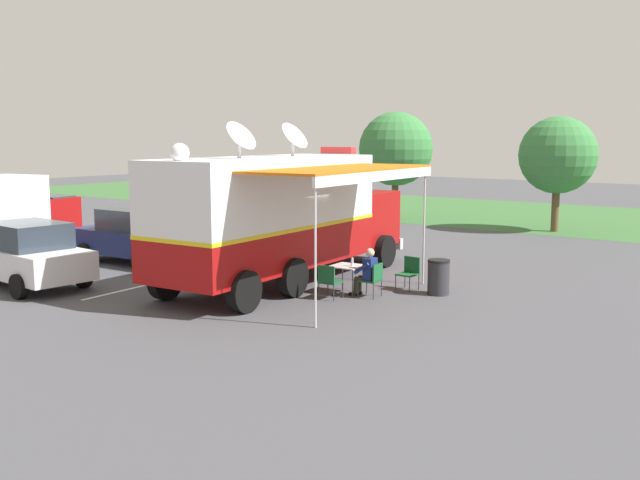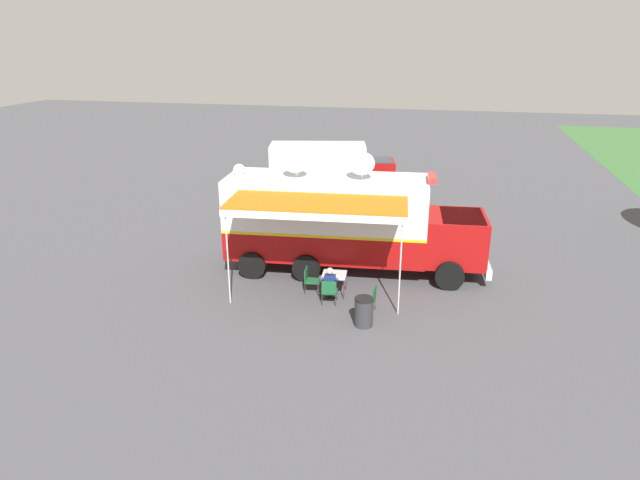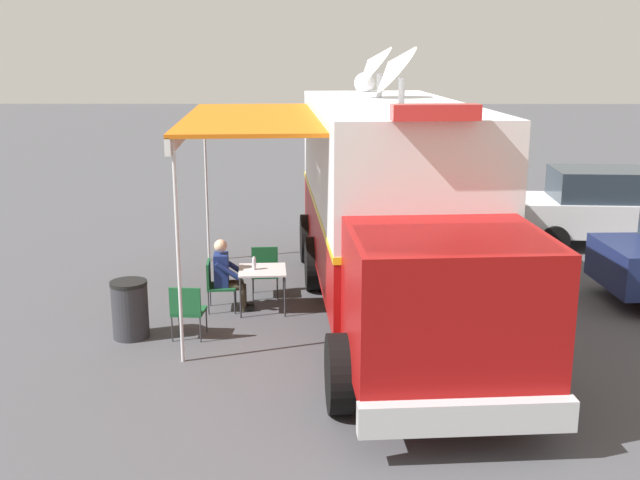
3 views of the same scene
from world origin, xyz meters
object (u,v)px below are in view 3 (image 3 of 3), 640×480
Objects in this scene: water_bottle at (254,264)px; trash_bin at (130,309)px; folding_table at (262,273)px; folding_chair_beside_table at (265,268)px; folding_chair_at_table at (216,281)px; command_truck at (391,199)px; folding_chair_spare_by_truck at (187,308)px; seated_responder at (227,273)px; car_far_corner at (603,207)px.

water_bottle is 2.26m from trash_bin.
water_bottle is (0.14, 0.01, 0.16)m from folding_table.
folding_chair_at_table is at bearing 47.66° from folding_chair_beside_table.
folding_chair_beside_table is (2.20, -0.86, -1.43)m from command_truck.
folding_chair_spare_by_truck reaches higher than folding_table.
seated_responder is (0.61, -0.01, -0.02)m from folding_table.
trash_bin is at bearing 35.13° from water_bottle.
seated_responder is (2.78, -0.03, -1.30)m from command_truck.
car_far_corner is (-7.43, -3.70, 0.37)m from folding_chair_beside_table.
command_truck is 3.07m from seated_responder.
folding_chair_at_table and folding_chair_beside_table have the same top height.
water_bottle is 0.74m from folding_chair_at_table.
trash_bin is (4.13, 1.28, -1.49)m from command_truck.
folding_table is 0.20× the size of car_far_corner.
seated_responder is at bearing -0.58° from command_truck.
water_bottle is at bearing -0.04° from command_truck.
folding_table is (2.17, -0.01, -1.27)m from command_truck.
folding_chair_at_table is 1.74m from trash_bin.
command_truck reaches higher than folding_chair_at_table.
car_far_corner reaches higher than water_bottle.
trash_bin reaches higher than folding_chair_spare_by_truck.
command_truck is at bearing 179.42° from seated_responder.
folding_chair_at_table is 0.20× the size of car_far_corner.
seated_responder is 1.89m from trash_bin.
car_far_corner is at bearing -138.86° from command_truck.
water_bottle is 0.25× the size of trash_bin.
folding_chair_at_table is 1.00× the size of folding_chair_beside_table.
seated_responder is at bearing -175.57° from folding_chair_at_table.
trash_bin is at bearing 17.20° from command_truck.
folding_chair_beside_table is 8.31m from car_far_corner.
command_truck is 3.30m from folding_chair_at_table.
water_bottle reaches higher than folding_chair_beside_table.
seated_responder is (-0.44, -1.39, 0.14)m from folding_chair_spare_by_truck.
trash_bin reaches higher than folding_table.
folding_table is 0.99× the size of folding_chair_beside_table.
folding_chair_at_table is at bearing -0.27° from command_truck.
command_truck is at bearing -157.14° from folding_chair_spare_by_truck.
water_bottle is 1.67m from folding_chair_spare_by_truck.
folding_chair_spare_by_truck is 0.91m from trash_bin.
command_truck is at bearing 179.73° from folding_chair_at_table.
water_bottle is at bearing 82.53° from folding_chair_beside_table.
command_truck reaches higher than folding_table.
folding_chair_spare_by_truck is 0.70× the size of seated_responder.
folding_chair_spare_by_truck is (1.05, 1.37, -0.16)m from folding_table.
folding_table is 0.61m from seated_responder.
trash_bin is at bearing 44.16° from seated_responder.
folding_chair_beside_table is at bearing -114.79° from folding_chair_spare_by_truck.
folding_chair_spare_by_truck is at bearing 35.03° from car_far_corner.
command_truck is 10.61× the size of trash_bin.
water_bottle reaches higher than folding_chair_at_table.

